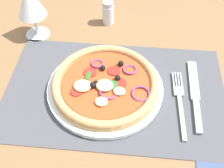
# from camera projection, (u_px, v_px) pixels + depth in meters

# --- Properties ---
(ground_plane) EXTENTS (1.90, 1.40, 0.02)m
(ground_plane) POSITION_uv_depth(u_px,v_px,m) (115.00, 95.00, 0.64)
(ground_plane) COLOR olive
(placemat) EXTENTS (0.49, 0.30, 0.00)m
(placemat) POSITION_uv_depth(u_px,v_px,m) (115.00, 91.00, 0.63)
(placemat) COLOR #4C4C51
(placemat) RESTS_ON ground_plane
(plate) EXTENTS (0.26, 0.26, 0.01)m
(plate) POSITION_uv_depth(u_px,v_px,m) (105.00, 90.00, 0.62)
(plate) COLOR white
(plate) RESTS_ON placemat
(pizza) EXTENTS (0.23, 0.23, 0.03)m
(pizza) POSITION_uv_depth(u_px,v_px,m) (105.00, 85.00, 0.61)
(pizza) COLOR tan
(pizza) RESTS_ON plate
(fork) EXTENTS (0.02, 0.18, 0.00)m
(fork) POSITION_uv_depth(u_px,v_px,m) (180.00, 100.00, 0.61)
(fork) COLOR #B2B5BA
(fork) RESTS_ON placemat
(knife) EXTENTS (0.02, 0.20, 0.01)m
(knife) POSITION_uv_depth(u_px,v_px,m) (195.00, 93.00, 0.62)
(knife) COLOR #B2B5BA
(knife) RESTS_ON placemat
(wine_glass) EXTENTS (0.07, 0.07, 0.15)m
(wine_glass) POSITION_uv_depth(u_px,v_px,m) (30.00, 2.00, 0.68)
(wine_glass) COLOR silver
(wine_glass) RESTS_ON ground_plane
(pepper_shaker) EXTENTS (0.03, 0.03, 0.07)m
(pepper_shaker) POSITION_uv_depth(u_px,v_px,m) (108.00, 13.00, 0.77)
(pepper_shaker) COLOR silver
(pepper_shaker) RESTS_ON ground_plane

